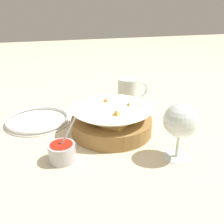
{
  "coord_description": "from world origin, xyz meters",
  "views": [
    {
      "loc": [
        -0.19,
        -0.62,
        0.35
      ],
      "look_at": [
        -0.01,
        -0.0,
        0.06
      ],
      "focal_mm": 40.0,
      "sensor_mm": 36.0,
      "label": 1
    }
  ],
  "objects_px": {
    "sauce_cup": "(62,151)",
    "side_plate": "(38,120)",
    "beer_mug": "(129,92)",
    "wine_glass": "(180,122)",
    "food_basket": "(112,121)"
  },
  "relations": [
    {
      "from": "sauce_cup",
      "to": "side_plate",
      "type": "xyz_separation_m",
      "value": [
        -0.05,
        0.23,
        -0.02
      ]
    },
    {
      "from": "sauce_cup",
      "to": "beer_mug",
      "type": "relative_size",
      "value": 0.95
    },
    {
      "from": "wine_glass",
      "to": "beer_mug",
      "type": "relative_size",
      "value": 1.18
    },
    {
      "from": "sauce_cup",
      "to": "beer_mug",
      "type": "distance_m",
      "value": 0.41
    },
    {
      "from": "sauce_cup",
      "to": "side_plate",
      "type": "bearing_deg",
      "value": 102.46
    },
    {
      "from": "sauce_cup",
      "to": "food_basket",
      "type": "bearing_deg",
      "value": 33.47
    },
    {
      "from": "sauce_cup",
      "to": "wine_glass",
      "type": "relative_size",
      "value": 0.8
    },
    {
      "from": "food_basket",
      "to": "sauce_cup",
      "type": "height_order",
      "value": "sauce_cup"
    },
    {
      "from": "food_basket",
      "to": "side_plate",
      "type": "xyz_separation_m",
      "value": [
        -0.2,
        0.13,
        -0.03
      ]
    },
    {
      "from": "food_basket",
      "to": "sauce_cup",
      "type": "distance_m",
      "value": 0.18
    },
    {
      "from": "beer_mug",
      "to": "side_plate",
      "type": "relative_size",
      "value": 0.58
    },
    {
      "from": "food_basket",
      "to": "beer_mug",
      "type": "bearing_deg",
      "value": 58.1
    },
    {
      "from": "sauce_cup",
      "to": "beer_mug",
      "type": "bearing_deg",
      "value": 47.27
    },
    {
      "from": "sauce_cup",
      "to": "wine_glass",
      "type": "height_order",
      "value": "wine_glass"
    },
    {
      "from": "wine_glass",
      "to": "side_plate",
      "type": "bearing_deg",
      "value": 137.19
    }
  ]
}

